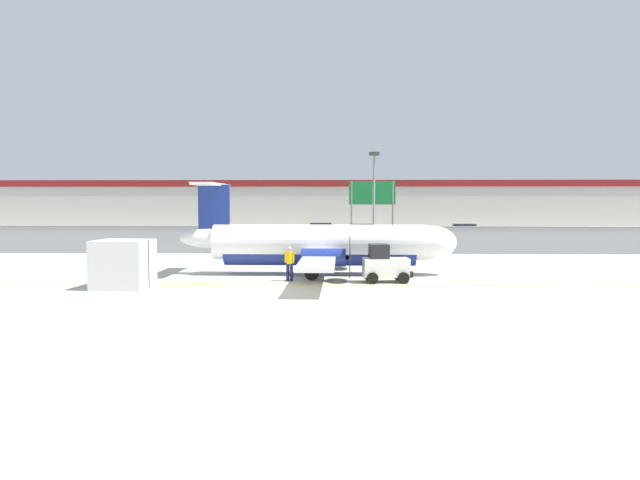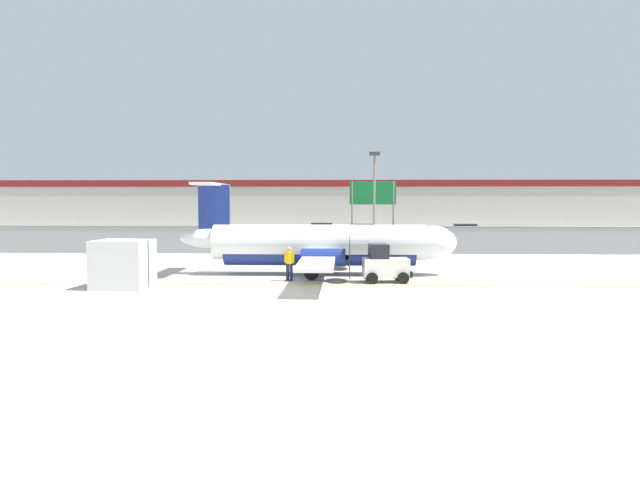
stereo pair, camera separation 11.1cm
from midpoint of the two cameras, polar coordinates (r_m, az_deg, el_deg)
ground_plane at (r=27.02m, az=-1.85°, el=-4.51°), size 140.00×140.00×0.01m
perimeter_fence at (r=42.81m, az=-0.62°, el=0.10°), size 98.00×0.10×2.10m
parking_lot_strip at (r=54.35m, az=-0.18°, el=-0.20°), size 98.00×17.00×0.12m
background_building at (r=72.69m, az=0.24°, el=3.36°), size 91.00×8.10×6.50m
commuter_airplane at (r=30.69m, az=0.35°, el=-0.50°), size 14.96×16.02×4.92m
baggage_tug at (r=27.99m, az=6.39°, el=-2.49°), size 2.41×1.55×1.88m
ground_crew_worker at (r=28.34m, az=-3.18°, el=-2.19°), size 0.53×0.45×1.70m
cargo_container at (r=27.42m, az=-19.20°, el=-2.30°), size 2.54×2.17×2.20m
traffic_cone_near_left at (r=31.01m, az=-1.32°, el=-2.85°), size 0.36×0.36×0.64m
traffic_cone_near_right at (r=32.33m, az=0.18°, el=-2.57°), size 0.36×0.36×0.64m
parked_car_0 at (r=53.08m, az=-17.15°, el=0.43°), size 4.25×2.10×1.58m
parked_car_1 at (r=58.06m, az=-10.88°, el=0.82°), size 4.27×2.16×1.58m
parked_car_2 at (r=51.39m, az=-5.63°, el=0.47°), size 4.21×2.01×1.58m
parked_car_3 at (r=59.43m, az=-0.07°, el=0.96°), size 4.20×2.01×1.58m
parked_car_4 at (r=57.01m, az=4.21°, el=0.82°), size 4.28×2.18×1.58m
parked_car_5 at (r=52.88m, az=9.38°, el=0.54°), size 4.22×2.03×1.58m
parked_car_6 at (r=58.69m, az=14.24°, el=0.80°), size 4.34×2.31×1.58m
apron_light_pole at (r=38.82m, az=5.33°, el=4.40°), size 0.70×0.30×7.27m
highway_sign at (r=44.49m, az=5.17°, el=4.12°), size 3.60×0.14×5.50m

